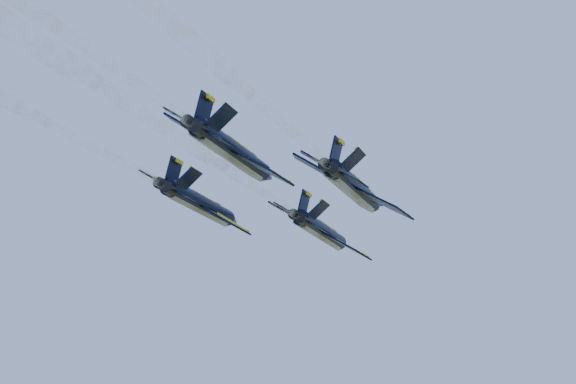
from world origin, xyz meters
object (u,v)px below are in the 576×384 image
at_px(jet_left, 201,205).
at_px(jet_slot, 233,153).
at_px(jet_lead, 322,232).
at_px(jet_right, 354,189).

height_order(jet_left, jet_slot, same).
xyz_separation_m(jet_lead, jet_slot, (3.11, -25.88, 0.00)).
height_order(jet_right, jet_slot, same).
relative_size(jet_lead, jet_slot, 1.00).
distance_m(jet_lead, jet_left, 16.65).
distance_m(jet_left, jet_slot, 15.28).
bearing_deg(jet_left, jet_right, 1.76).
bearing_deg(jet_slot, jet_left, 125.68).
bearing_deg(jet_lead, jet_right, -60.27).
bearing_deg(jet_right, jet_lead, 119.73).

